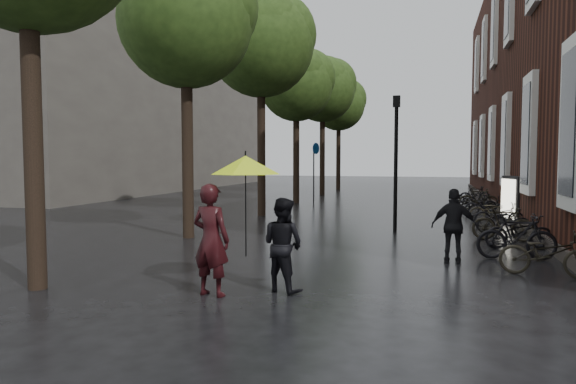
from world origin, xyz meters
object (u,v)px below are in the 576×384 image
(person_black, at_px, (283,244))
(parked_bicycles, at_px, (492,212))
(lamp_post, at_px, (396,150))
(person_burgundy, at_px, (211,240))
(ad_lightbox, at_px, (512,200))
(pedestrian_walking, at_px, (454,226))

(person_black, xyz_separation_m, parked_bicycles, (4.46, 10.39, -0.35))
(parked_bicycles, distance_m, lamp_post, 4.54)
(person_burgundy, relative_size, ad_lightbox, 1.12)
(pedestrian_walking, relative_size, lamp_post, 0.39)
(person_burgundy, relative_size, pedestrian_walking, 1.15)
(person_burgundy, distance_m, ad_lightbox, 13.00)
(pedestrian_walking, relative_size, parked_bicycles, 0.10)
(person_burgundy, xyz_separation_m, person_black, (1.06, 0.60, -0.13))
(ad_lightbox, bearing_deg, person_black, -135.60)
(person_black, height_order, pedestrian_walking, pedestrian_walking)
(person_black, distance_m, lamp_post, 8.13)
(person_black, relative_size, ad_lightbox, 0.97)
(parked_bicycles, xyz_separation_m, ad_lightbox, (0.68, 0.42, 0.39))
(parked_bicycles, distance_m, ad_lightbox, 0.89)
(person_burgundy, height_order, ad_lightbox, person_burgundy)
(pedestrian_walking, bearing_deg, ad_lightbox, -105.64)
(person_black, xyz_separation_m, lamp_post, (1.37, 7.82, 1.74))
(pedestrian_walking, distance_m, lamp_post, 5.11)
(pedestrian_walking, relative_size, ad_lightbox, 0.97)
(person_black, distance_m, parked_bicycles, 11.32)
(person_black, relative_size, lamp_post, 0.38)
(person_black, height_order, parked_bicycles, person_black)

